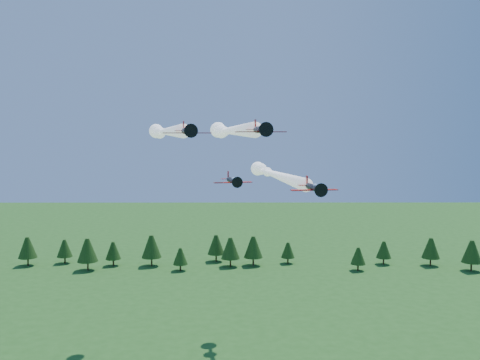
{
  "coord_description": "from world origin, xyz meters",
  "views": [
    {
      "loc": [
        -1.86,
        -91.28,
        50.8
      ],
      "look_at": [
        -1.55,
        0.0,
        42.84
      ],
      "focal_mm": 40.0,
      "sensor_mm": 36.0,
      "label": 1
    }
  ],
  "objects_px": {
    "plane_slot": "(232,181)",
    "plane_left": "(166,132)",
    "plane_lead": "(230,131)",
    "plane_right": "(274,174)"
  },
  "relations": [
    {
      "from": "plane_right",
      "to": "plane_slot",
      "type": "height_order",
      "value": "plane_slot"
    },
    {
      "from": "plane_left",
      "to": "plane_right",
      "type": "bearing_deg",
      "value": -8.13
    },
    {
      "from": "plane_right",
      "to": "plane_lead",
      "type": "bearing_deg",
      "value": -134.69
    },
    {
      "from": "plane_lead",
      "to": "plane_slot",
      "type": "distance_m",
      "value": 13.16
    },
    {
      "from": "plane_slot",
      "to": "plane_right",
      "type": "bearing_deg",
      "value": 53.62
    },
    {
      "from": "plane_right",
      "to": "plane_slot",
      "type": "bearing_deg",
      "value": -121.27
    },
    {
      "from": "plane_left",
      "to": "plane_slot",
      "type": "xyz_separation_m",
      "value": [
        15.28,
        -20.61,
        -9.34
      ]
    },
    {
      "from": "plane_left",
      "to": "plane_lead",
      "type": "bearing_deg",
      "value": -52.06
    },
    {
      "from": "plane_right",
      "to": "plane_slot",
      "type": "relative_size",
      "value": 6.89
    },
    {
      "from": "plane_slot",
      "to": "plane_left",
      "type": "bearing_deg",
      "value": 112.55
    }
  ]
}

